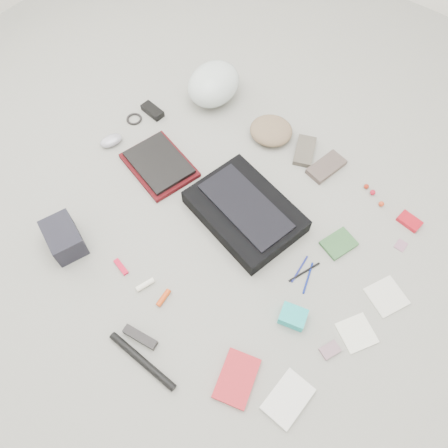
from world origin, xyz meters
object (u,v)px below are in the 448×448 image
Objects in this scene: bike_helmet at (214,84)px; accordion_wallet at (293,317)px; book_red at (237,378)px; camera_bag at (64,238)px; laptop at (159,163)px; messenger_bag at (245,212)px.

accordion_wallet is at bearing -41.88° from bike_helmet.
bike_helmet reaches higher than book_red.
camera_bag is at bearing -92.19° from bike_helmet.
bike_helmet reaches higher than laptop.
accordion_wallet is at bearing -18.92° from messenger_bag.
bike_helmet reaches higher than accordion_wallet.
laptop reaches higher than book_red.
camera_bag is at bearing -119.06° from messenger_bag.
bike_helmet is at bearing 151.74° from messenger_bag.
book_red is at bearing -17.39° from laptop.
bike_helmet is (-0.08, 0.52, 0.06)m from laptop.
messenger_bag is 0.50m from accordion_wallet.
camera_bag is (-0.51, -0.58, 0.02)m from messenger_bag.
laptop is at bearing -163.97° from messenger_bag.
bike_helmet is at bearing 112.94° from camera_bag.
laptop is 0.94m from accordion_wallet.
camera_bag is at bearing -78.71° from laptop.
messenger_bag is at bearing 107.91° from book_red.
messenger_bag reaches higher than accordion_wallet.
messenger_bag is 2.51× the size of book_red.
accordion_wallet reaches higher than laptop.
camera_bag is 0.96× the size of book_red.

